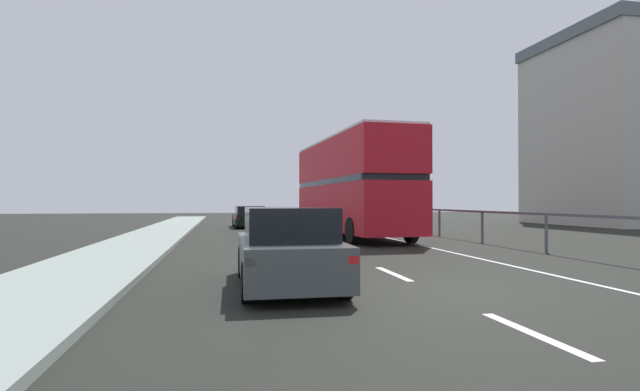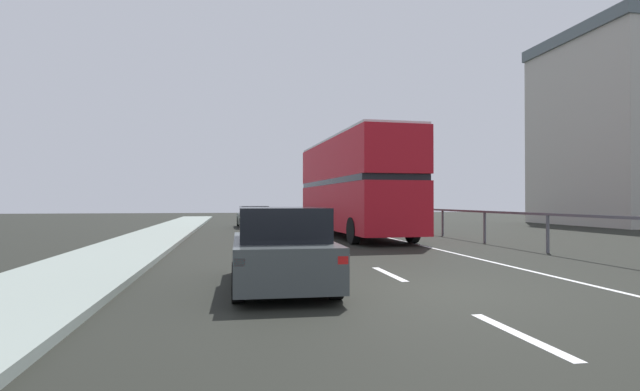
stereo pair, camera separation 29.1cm
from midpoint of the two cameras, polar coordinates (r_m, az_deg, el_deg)
ground_plane at (r=9.23m, az=11.62°, el=-10.92°), size 75.47×120.00×0.10m
near_sidewalk_kerb at (r=9.07m, az=-31.76°, el=-10.25°), size 2.70×80.00×0.14m
lane_paint_markings at (r=17.62m, az=7.64°, el=-5.84°), size 3.46×46.00×0.01m
bridge_side_railing at (r=19.90m, az=17.97°, el=-2.36°), size 0.10×42.00×1.23m
double_decker_bus_red at (r=22.25m, az=3.21°, el=1.29°), size 3.07×11.12×4.40m
hatchback_car_near at (r=9.15m, az=-4.72°, el=-6.25°), size 1.79×4.07×1.48m
sedan_car_ahead at (r=30.05m, az=-8.52°, el=-2.49°), size 1.98×4.35×1.30m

